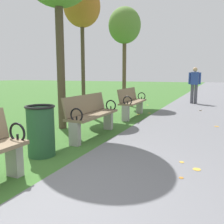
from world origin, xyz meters
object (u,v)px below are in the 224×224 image
at_px(park_bench_3, 132,102).
at_px(tree_3, 125,27).
at_px(tree_2, 82,8).
at_px(park_bench_2, 91,114).
at_px(pedestrian_walking, 194,83).
at_px(trash_bin, 41,131).

distance_m(park_bench_3, tree_3, 4.13).
distance_m(park_bench_3, tree_2, 3.35).
height_order(park_bench_2, pedestrian_walking, pedestrian_walking).
relative_size(park_bench_2, pedestrian_walking, 0.99).
bearing_deg(tree_3, park_bench_3, -64.34).
height_order(tree_3, trash_bin, tree_3).
bearing_deg(trash_bin, park_bench_2, 84.18).
xyz_separation_m(pedestrian_walking, trash_bin, (-1.62, -8.35, -0.50)).
xyz_separation_m(park_bench_2, trash_bin, (-0.15, -1.44, -0.06)).
bearing_deg(trash_bin, park_bench_3, 87.93).
bearing_deg(pedestrian_walking, trash_bin, -100.98).
bearing_deg(tree_2, park_bench_2, -56.08).
relative_size(park_bench_3, tree_2, 0.39).
relative_size(park_bench_2, tree_2, 0.39).
height_order(tree_2, pedestrian_walking, tree_2).
bearing_deg(pedestrian_walking, park_bench_3, -108.96).
bearing_deg(tree_3, park_bench_2, -76.26).
height_order(park_bench_3, tree_2, tree_2).
bearing_deg(park_bench_2, tree_3, 103.74).
bearing_deg(park_bench_3, tree_3, 115.66).
distance_m(park_bench_3, pedestrian_walking, 4.56).
distance_m(park_bench_2, trash_bin, 1.45).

